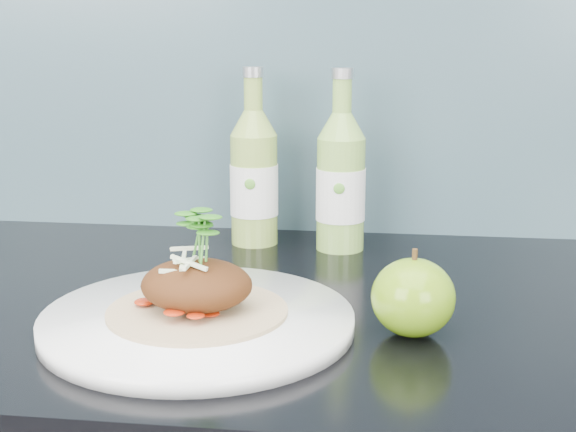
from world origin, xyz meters
name	(u,v)px	position (x,y,z in m)	size (l,w,h in m)	color
dinner_plate	(198,321)	(-0.10, 1.59, 0.91)	(0.39, 0.39, 0.02)	white
pork_taco	(197,283)	(-0.10, 1.59, 0.95)	(0.17, 0.17, 0.10)	tan
green_apple	(413,297)	(0.10, 1.60, 0.94)	(0.09, 0.09, 0.08)	#477E0D
cider_bottle_left	(254,178)	(-0.10, 1.90, 0.99)	(0.07, 0.07, 0.23)	#8BAC47
cider_bottle_right	(341,182)	(0.01, 1.89, 0.99)	(0.08, 0.08, 0.23)	#84B64B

